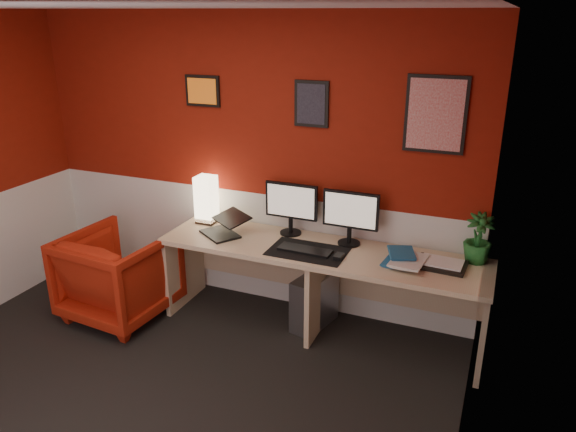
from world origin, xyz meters
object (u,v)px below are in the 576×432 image
object	(u,v)px
desk	(319,291)
pc_tower	(314,301)
laptop	(220,223)
monitor_left	(291,201)
shoji_lamp	(206,201)
potted_plant	(479,238)
armchair	(119,275)
monitor_right	(350,210)
zen_tray	(441,265)

from	to	relation	value
desk	pc_tower	xyz separation A→B (m)	(-0.06, 0.06, -0.14)
laptop	monitor_left	distance (m)	0.62
shoji_lamp	potted_plant	xyz separation A→B (m)	(2.26, 0.04, -0.01)
pc_tower	armchair	distance (m)	1.67
pc_tower	shoji_lamp	bearing A→B (deg)	-172.57
monitor_left	potted_plant	world-z (taller)	monitor_left
monitor_left	pc_tower	world-z (taller)	monitor_left
laptop	armchair	bearing A→B (deg)	-122.06
monitor_right	pc_tower	size ratio (longest dim) A/B	1.29
zen_tray	potted_plant	world-z (taller)	potted_plant
monitor_right	armchair	size ratio (longest dim) A/B	0.70
pc_tower	potted_plant	bearing A→B (deg)	21.36
desk	monitor_left	bearing A→B (deg)	147.84
zen_tray	desk	bearing A→B (deg)	-177.46
monitor_left	zen_tray	xyz separation A→B (m)	(1.26, -0.17, -0.28)
monitor_right	potted_plant	world-z (taller)	monitor_right
desk	shoji_lamp	xyz separation A→B (m)	(-1.12, 0.18, 0.56)
monitor_right	monitor_left	bearing A→B (deg)	177.15
laptop	monitor_right	world-z (taller)	monitor_right
monitor_left	monitor_right	distance (m)	0.51
armchair	desk	bearing A→B (deg)	-161.70
potted_plant	pc_tower	xyz separation A→B (m)	(-1.21, -0.16, -0.69)
shoji_lamp	armchair	distance (m)	0.97
laptop	desk	bearing A→B (deg)	36.55
laptop	armchair	size ratio (longest dim) A/B	0.40
monitor_left	zen_tray	size ratio (longest dim) A/B	1.66
monitor_right	desk	bearing A→B (deg)	-133.72
zen_tray	potted_plant	bearing A→B (deg)	39.10
shoji_lamp	desk	bearing A→B (deg)	-9.18
laptop	monitor_left	world-z (taller)	monitor_left
zen_tray	laptop	bearing A→B (deg)	-177.35
monitor_left	monitor_right	bearing A→B (deg)	-2.85
shoji_lamp	zen_tray	bearing A→B (deg)	-3.93
monitor_left	zen_tray	bearing A→B (deg)	-7.74
shoji_lamp	pc_tower	distance (m)	1.27
desk	zen_tray	bearing A→B (deg)	2.54
pc_tower	armchair	world-z (taller)	armchair
monitor_right	armchair	xyz separation A→B (m)	(-1.84, -0.58, -0.64)
laptop	pc_tower	distance (m)	1.02
potted_plant	armchair	world-z (taller)	potted_plant
desk	shoji_lamp	size ratio (longest dim) A/B	6.50
shoji_lamp	monitor_left	xyz separation A→B (m)	(0.78, 0.03, 0.09)
desk	zen_tray	size ratio (longest dim) A/B	7.43
desk	monitor_right	xyz separation A→B (m)	(0.18, 0.19, 0.66)
pc_tower	zen_tray	bearing A→B (deg)	12.45
monitor_left	armchair	bearing A→B (deg)	-155.31
shoji_lamp	pc_tower	size ratio (longest dim) A/B	0.89
shoji_lamp	zen_tray	size ratio (longest dim) A/B	1.14
zen_tray	shoji_lamp	bearing A→B (deg)	176.07
armchair	pc_tower	bearing A→B (deg)	-159.08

